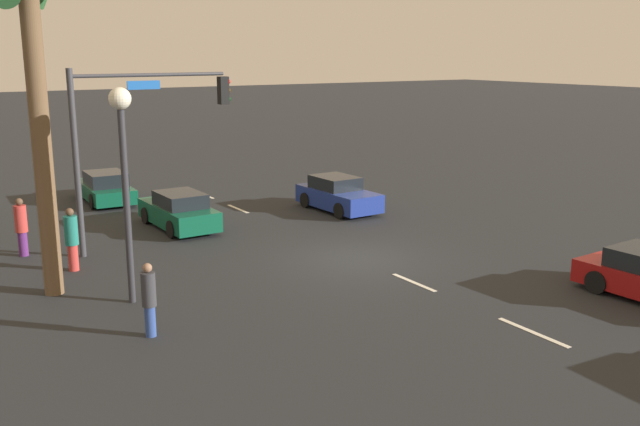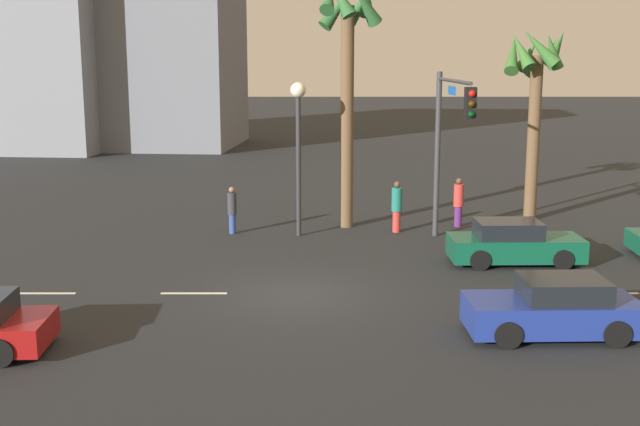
{
  "view_description": "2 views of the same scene",
  "coord_description": "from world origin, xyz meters",
  "px_view_note": "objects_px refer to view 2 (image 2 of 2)",
  "views": [
    {
      "loc": [
        -17.59,
        12.52,
        6.43
      ],
      "look_at": [
        -0.31,
        1.58,
        1.75
      ],
      "focal_mm": 39.51,
      "sensor_mm": 36.0,
      "label": 1
    },
    {
      "loc": [
        0.68,
        -21.35,
        6.5
      ],
      "look_at": [
        0.61,
        2.21,
        1.85
      ],
      "focal_mm": 44.77,
      "sensor_mm": 36.0,
      "label": 2
    }
  ],
  "objects_px": {
    "pedestrian_1": "(461,201)",
    "pedestrian_0": "(399,206)",
    "pedestrian_2": "(234,209)",
    "palm_tree_1": "(351,51)",
    "car_0": "(516,244)",
    "building_0": "(161,27)",
    "car_3": "(557,309)",
    "palm_tree_0": "(537,79)",
    "streetlamp": "(301,128)",
    "traffic_signal": "(451,129)",
    "building_1": "(18,20)"
  },
  "relations": [
    {
      "from": "pedestrian_1",
      "to": "pedestrian_2",
      "type": "distance_m",
      "value": 8.71
    },
    {
      "from": "pedestrian_2",
      "to": "palm_tree_1",
      "type": "xyz_separation_m",
      "value": [
        4.35,
        1.26,
        5.76
      ]
    },
    {
      "from": "car_0",
      "to": "palm_tree_0",
      "type": "distance_m",
      "value": 8.9
    },
    {
      "from": "pedestrian_0",
      "to": "palm_tree_1",
      "type": "bearing_deg",
      "value": 150.94
    },
    {
      "from": "car_0",
      "to": "palm_tree_1",
      "type": "distance_m",
      "value": 9.7
    },
    {
      "from": "palm_tree_1",
      "to": "building_1",
      "type": "relative_size",
      "value": 0.52
    },
    {
      "from": "car_3",
      "to": "building_1",
      "type": "relative_size",
      "value": 0.22
    },
    {
      "from": "palm_tree_0",
      "to": "building_1",
      "type": "height_order",
      "value": "building_1"
    },
    {
      "from": "car_3",
      "to": "palm_tree_1",
      "type": "relative_size",
      "value": 0.43
    },
    {
      "from": "pedestrian_2",
      "to": "car_0",
      "type": "bearing_deg",
      "value": -24.9
    },
    {
      "from": "pedestrian_0",
      "to": "pedestrian_2",
      "type": "xyz_separation_m",
      "value": [
        -6.14,
        -0.26,
        -0.08
      ]
    },
    {
      "from": "car_0",
      "to": "car_3",
      "type": "distance_m",
      "value": 6.73
    },
    {
      "from": "car_0",
      "to": "building_0",
      "type": "relative_size",
      "value": 0.24
    },
    {
      "from": "car_0",
      "to": "building_0",
      "type": "distance_m",
      "value": 39.59
    },
    {
      "from": "pedestrian_1",
      "to": "pedestrian_0",
      "type": "bearing_deg",
      "value": -158.35
    },
    {
      "from": "pedestrian_2",
      "to": "palm_tree_0",
      "type": "height_order",
      "value": "palm_tree_0"
    },
    {
      "from": "building_1",
      "to": "palm_tree_0",
      "type": "bearing_deg",
      "value": -35.58
    },
    {
      "from": "traffic_signal",
      "to": "streetlamp",
      "type": "bearing_deg",
      "value": 159.46
    },
    {
      "from": "traffic_signal",
      "to": "pedestrian_0",
      "type": "relative_size",
      "value": 3.1
    },
    {
      "from": "streetlamp",
      "to": "building_0",
      "type": "relative_size",
      "value": 0.33
    },
    {
      "from": "streetlamp",
      "to": "building_0",
      "type": "distance_m",
      "value": 32.65
    },
    {
      "from": "traffic_signal",
      "to": "car_3",
      "type": "bearing_deg",
      "value": -82.18
    },
    {
      "from": "streetlamp",
      "to": "car_3",
      "type": "bearing_deg",
      "value": -59.57
    },
    {
      "from": "pedestrian_2",
      "to": "car_3",
      "type": "bearing_deg",
      "value": -51.6
    },
    {
      "from": "traffic_signal",
      "to": "palm_tree_1",
      "type": "xyz_separation_m",
      "value": [
        -3.22,
        3.52,
        2.61
      ]
    },
    {
      "from": "pedestrian_0",
      "to": "building_0",
      "type": "relative_size",
      "value": 0.11
    },
    {
      "from": "car_0",
      "to": "palm_tree_0",
      "type": "bearing_deg",
      "value": 72.04
    },
    {
      "from": "car_3",
      "to": "pedestrian_1",
      "type": "xyz_separation_m",
      "value": [
        -0.16,
        12.32,
        0.35
      ]
    },
    {
      "from": "car_0",
      "to": "building_1",
      "type": "xyz_separation_m",
      "value": [
        -27.53,
        32.68,
        8.37
      ]
    },
    {
      "from": "traffic_signal",
      "to": "palm_tree_0",
      "type": "xyz_separation_m",
      "value": [
        4.13,
        4.9,
        1.53
      ]
    },
    {
      "from": "building_0",
      "to": "building_1",
      "type": "relative_size",
      "value": 0.95
    },
    {
      "from": "traffic_signal",
      "to": "pedestrian_2",
      "type": "height_order",
      "value": "traffic_signal"
    },
    {
      "from": "pedestrian_0",
      "to": "palm_tree_1",
      "type": "xyz_separation_m",
      "value": [
        -1.79,
        0.99,
        5.68
      ]
    },
    {
      "from": "pedestrian_1",
      "to": "palm_tree_0",
      "type": "bearing_deg",
      "value": 24.36
    },
    {
      "from": "pedestrian_2",
      "to": "palm_tree_1",
      "type": "distance_m",
      "value": 7.33
    },
    {
      "from": "pedestrian_2",
      "to": "pedestrian_0",
      "type": "bearing_deg",
      "value": 2.47
    },
    {
      "from": "palm_tree_0",
      "to": "building_0",
      "type": "xyz_separation_m",
      "value": [
        -20.11,
        27.43,
        2.94
      ]
    },
    {
      "from": "car_3",
      "to": "palm_tree_0",
      "type": "xyz_separation_m",
      "value": [
        2.92,
        13.71,
        4.97
      ]
    },
    {
      "from": "palm_tree_1",
      "to": "building_0",
      "type": "bearing_deg",
      "value": 113.89
    },
    {
      "from": "pedestrian_1",
      "to": "pedestrian_2",
      "type": "xyz_separation_m",
      "value": [
        -8.61,
        -1.25,
        -0.07
      ]
    },
    {
      "from": "car_3",
      "to": "pedestrian_2",
      "type": "bearing_deg",
      "value": 128.4
    },
    {
      "from": "pedestrian_1",
      "to": "building_1",
      "type": "bearing_deg",
      "value": 134.65
    },
    {
      "from": "palm_tree_1",
      "to": "building_0",
      "type": "height_order",
      "value": "building_0"
    },
    {
      "from": "building_1",
      "to": "streetlamp",
      "type": "bearing_deg",
      "value": -49.15
    },
    {
      "from": "palm_tree_1",
      "to": "car_0",
      "type": "bearing_deg",
      "value": -47.99
    },
    {
      "from": "traffic_signal",
      "to": "building_1",
      "type": "height_order",
      "value": "building_1"
    },
    {
      "from": "traffic_signal",
      "to": "car_0",
      "type": "bearing_deg",
      "value": -48.69
    },
    {
      "from": "building_1",
      "to": "car_3",
      "type": "bearing_deg",
      "value": -50.52
    },
    {
      "from": "pedestrian_1",
      "to": "building_0",
      "type": "distance_m",
      "value": 34.32
    },
    {
      "from": "palm_tree_0",
      "to": "building_1",
      "type": "relative_size",
      "value": 0.42
    }
  ]
}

